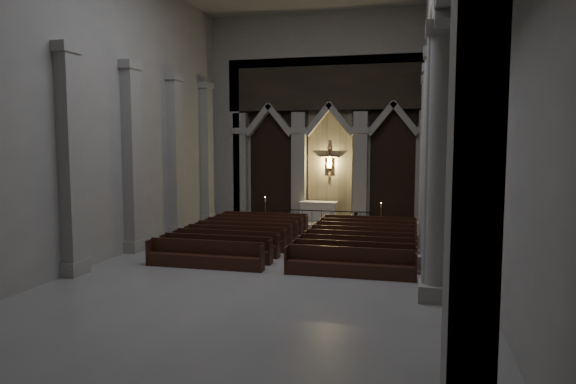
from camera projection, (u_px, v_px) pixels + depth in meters
The scene contains 11 objects.
room at pixel (277, 59), 18.19m from camera, with size 24.00×24.10×12.00m.
sanctuary_wall at pixel (330, 108), 29.43m from camera, with size 14.00×0.77×12.00m.
right_arcade at pixel (437, 52), 18.14m from camera, with size 1.00×24.00×12.00m.
left_pilasters at pixel (156, 159), 23.54m from camera, with size 0.60×13.00×8.03m.
sanctuary_step at pixel (326, 223), 29.16m from camera, with size 8.50×2.60×0.15m, color #A09D95.
altar at pixel (318, 211), 29.69m from camera, with size 2.18×0.87×1.10m.
altar_rail at pixel (321, 216), 27.62m from camera, with size 5.30×0.09×1.04m.
candle_stand_left at pixel (265, 217), 29.05m from camera, with size 0.27×0.27×1.60m.
candle_stand_right at pixel (381, 222), 27.40m from camera, with size 0.25×0.25×1.47m.
pews at pixel (298, 243), 22.22m from camera, with size 9.96×8.32×1.02m.
worshipper at pixel (356, 224), 25.77m from camera, with size 0.43×0.28×1.18m, color black.
Camera 1 is at (4.82, -17.93, 4.65)m, focal length 32.00 mm.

